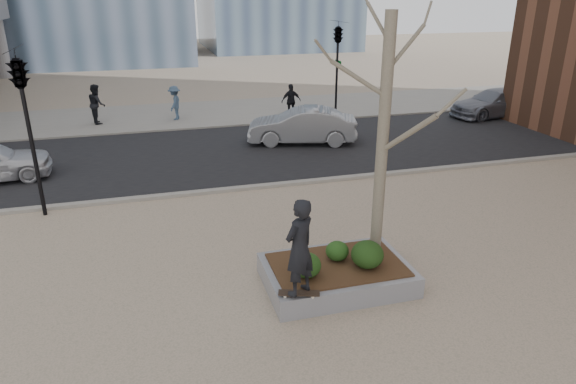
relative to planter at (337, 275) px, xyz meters
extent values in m
plane|color=tan|center=(-1.00, 0.00, -0.23)|extent=(120.00, 120.00, 0.00)
cube|color=black|center=(-1.00, 10.00, -0.21)|extent=(60.00, 8.00, 0.02)
cube|color=gray|center=(-1.00, 17.00, -0.21)|extent=(60.00, 6.00, 0.02)
cube|color=gray|center=(0.00, 0.00, 0.00)|extent=(3.00, 2.00, 0.45)
cube|color=#382314|center=(0.00, 0.00, 0.25)|extent=(2.70, 1.70, 0.04)
ellipsoid|color=#193611|center=(-0.77, -0.30, 0.51)|extent=(0.59, 0.59, 0.50)
ellipsoid|color=#1A3D13|center=(0.06, 0.17, 0.47)|extent=(0.49, 0.49, 0.42)
ellipsoid|color=black|center=(0.55, -0.28, 0.55)|extent=(0.67, 0.67, 0.57)
imported|color=black|center=(-1.10, -0.88, 1.25)|extent=(0.83, 0.75, 1.89)
imported|color=gray|center=(2.48, 10.48, 0.51)|extent=(4.58, 2.62, 1.43)
imported|color=slate|center=(12.97, 12.47, 0.45)|extent=(4.66, 2.25, 1.31)
imported|color=black|center=(-5.65, 16.23, 0.70)|extent=(0.85, 1.00, 1.81)
imported|color=#3E556F|center=(-2.14, 15.99, 0.60)|extent=(0.90, 1.17, 1.60)
imported|color=black|center=(3.29, 14.82, 0.62)|extent=(0.96, 0.41, 1.63)
camera|label=1|loc=(-3.55, -8.78, 5.59)|focal=32.00mm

